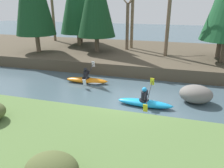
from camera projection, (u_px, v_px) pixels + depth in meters
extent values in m
plane|color=#425660|center=(122.00, 106.00, 10.87)|extent=(90.00, 90.00, 0.00)
cube|color=#4C4233|center=(147.00, 55.00, 19.38)|extent=(44.00, 10.57, 0.85)
cylinder|color=brown|center=(38.00, 43.00, 18.66)|extent=(0.36, 0.36, 1.45)
cylinder|color=brown|center=(81.00, 36.00, 22.69)|extent=(0.36, 0.36, 1.37)
cylinder|color=#7A664C|center=(79.00, 39.00, 21.53)|extent=(0.36, 0.36, 1.19)
cylinder|color=brown|center=(97.00, 44.00, 18.64)|extent=(0.36, 0.36, 1.30)
cylinder|color=brown|center=(219.00, 48.00, 16.79)|extent=(0.36, 0.36, 1.41)
cylinder|color=brown|center=(224.00, 51.00, 15.30)|extent=(0.36, 0.36, 1.54)
cylinder|color=brown|center=(53.00, 14.00, 23.40)|extent=(0.28, 0.28, 5.57)
cylinder|color=brown|center=(127.00, 27.00, 19.07)|extent=(0.28, 0.28, 3.97)
cylinder|color=#7A664C|center=(132.00, 19.00, 19.54)|extent=(0.28, 0.28, 5.22)
cylinder|color=brown|center=(168.00, 19.00, 16.38)|extent=(0.28, 0.28, 5.70)
ellipsoid|color=#1993D6|center=(145.00, 103.00, 10.76)|extent=(2.72, 0.69, 0.34)
cone|color=#1993D6|center=(171.00, 106.00, 10.40)|extent=(0.36, 0.21, 0.20)
cylinder|color=black|center=(144.00, 100.00, 10.73)|extent=(0.50, 0.50, 0.08)
cylinder|color=black|center=(144.00, 96.00, 10.64)|extent=(0.31, 0.31, 0.42)
sphere|color=#1E89D1|center=(144.00, 90.00, 10.52)|extent=(0.24, 0.24, 0.23)
cylinder|color=black|center=(147.00, 92.00, 10.79)|extent=(0.10, 0.23, 0.35)
cylinder|color=black|center=(145.00, 96.00, 10.36)|extent=(0.10, 0.23, 0.35)
cylinder|color=black|center=(149.00, 94.00, 10.53)|extent=(0.10, 1.91, 0.65)
cube|color=yellow|center=(152.00, 82.00, 11.27)|extent=(0.21, 0.17, 0.41)
cube|color=yellow|center=(145.00, 108.00, 9.79)|extent=(0.21, 0.17, 0.41)
ellipsoid|color=orange|center=(87.00, 80.00, 13.93)|extent=(2.74, 0.79, 0.34)
cone|color=orange|center=(106.00, 81.00, 13.68)|extent=(0.36, 0.22, 0.20)
cylinder|color=black|center=(86.00, 78.00, 13.88)|extent=(0.51, 0.51, 0.08)
cylinder|color=black|center=(86.00, 74.00, 13.80)|extent=(0.32, 0.32, 0.42)
sphere|color=black|center=(85.00, 69.00, 13.68)|extent=(0.25, 0.25, 0.23)
cylinder|color=black|center=(88.00, 72.00, 13.97)|extent=(0.11, 0.23, 0.35)
cylinder|color=black|center=(86.00, 74.00, 13.53)|extent=(0.11, 0.23, 0.35)
cylinder|color=black|center=(89.00, 73.00, 13.71)|extent=(0.17, 1.91, 0.65)
cube|color=white|center=(93.00, 64.00, 14.47)|extent=(0.21, 0.17, 0.41)
cube|color=white|center=(84.00, 82.00, 12.94)|extent=(0.21, 0.17, 0.41)
ellipsoid|color=white|center=(95.00, 82.00, 13.85)|extent=(1.15, 0.78, 0.18)
ellipsoid|color=slate|center=(196.00, 94.00, 11.09)|extent=(1.63, 1.28, 0.92)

